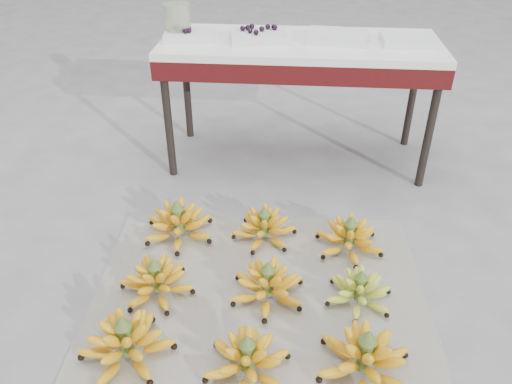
# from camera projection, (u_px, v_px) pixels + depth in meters

# --- Properties ---
(ground) EXTENTS (60.00, 60.00, 0.00)m
(ground) POSITION_uv_depth(u_px,v_px,m) (273.00, 290.00, 1.91)
(ground) COLOR slate
(ground) RESTS_ON ground
(newspaper_mat) EXTENTS (1.29, 1.10, 0.01)m
(newspaper_mat) POSITION_uv_depth(u_px,v_px,m) (259.00, 299.00, 1.87)
(newspaper_mat) COLOR silver
(newspaper_mat) RESTS_ON ground
(bunch_front_left) EXTENTS (0.32, 0.32, 0.19)m
(bunch_front_left) POSITION_uv_depth(u_px,v_px,m) (126.00, 343.00, 1.61)
(bunch_front_left) COLOR gold
(bunch_front_left) RESTS_ON newspaper_mat
(bunch_front_center) EXTENTS (0.36, 0.36, 0.17)m
(bunch_front_center) POSITION_uv_depth(u_px,v_px,m) (247.00, 360.00, 1.56)
(bunch_front_center) COLOR gold
(bunch_front_center) RESTS_ON newspaper_mat
(bunch_front_right) EXTENTS (0.37, 0.37, 0.19)m
(bunch_front_right) POSITION_uv_depth(u_px,v_px,m) (364.00, 358.00, 1.56)
(bunch_front_right) COLOR gold
(bunch_front_right) RESTS_ON newspaper_mat
(bunch_mid_left) EXTENTS (0.31, 0.31, 0.17)m
(bunch_mid_left) POSITION_uv_depth(u_px,v_px,m) (156.00, 281.00, 1.86)
(bunch_mid_left) COLOR gold
(bunch_mid_left) RESTS_ON newspaper_mat
(bunch_mid_center) EXTENTS (0.32, 0.32, 0.17)m
(bunch_mid_center) POSITION_uv_depth(u_px,v_px,m) (268.00, 285.00, 1.84)
(bunch_mid_center) COLOR gold
(bunch_mid_center) RESTS_ON newspaper_mat
(bunch_mid_right) EXTENTS (0.31, 0.31, 0.15)m
(bunch_mid_right) POSITION_uv_depth(u_px,v_px,m) (359.00, 291.00, 1.82)
(bunch_mid_right) COLOR #83AE31
(bunch_mid_right) RESTS_ON newspaper_mat
(bunch_back_left) EXTENTS (0.35, 0.35, 0.19)m
(bunch_back_left) POSITION_uv_depth(u_px,v_px,m) (179.00, 224.00, 2.15)
(bunch_back_left) COLOR gold
(bunch_back_left) RESTS_ON newspaper_mat
(bunch_back_center) EXTENTS (0.29, 0.29, 0.17)m
(bunch_back_center) POSITION_uv_depth(u_px,v_px,m) (264.00, 227.00, 2.14)
(bunch_back_center) COLOR gold
(bunch_back_center) RESTS_ON newspaper_mat
(bunch_back_right) EXTENTS (0.36, 0.36, 0.17)m
(bunch_back_right) POSITION_uv_depth(u_px,v_px,m) (349.00, 238.00, 2.07)
(bunch_back_right) COLOR gold
(bunch_back_right) RESTS_ON newspaper_mat
(vendor_table) EXTENTS (1.36, 0.54, 0.65)m
(vendor_table) POSITION_uv_depth(u_px,v_px,m) (300.00, 56.00, 2.47)
(vendor_table) COLOR black
(vendor_table) RESTS_ON ground
(tray_far_left) EXTENTS (0.26, 0.21, 0.06)m
(tray_far_left) POSITION_uv_depth(u_px,v_px,m) (189.00, 35.00, 2.44)
(tray_far_left) COLOR silver
(tray_far_left) RESTS_ON vendor_table
(tray_left) EXTENTS (0.30, 0.24, 0.07)m
(tray_left) POSITION_uv_depth(u_px,v_px,m) (258.00, 36.00, 2.41)
(tray_left) COLOR silver
(tray_left) RESTS_ON vendor_table
(tray_right) EXTENTS (0.30, 0.23, 0.04)m
(tray_right) POSITION_uv_depth(u_px,v_px,m) (338.00, 37.00, 2.41)
(tray_right) COLOR silver
(tray_right) RESTS_ON vendor_table
(tray_far_right) EXTENTS (0.25, 0.19, 0.04)m
(tray_far_right) POSITION_uv_depth(u_px,v_px,m) (408.00, 40.00, 2.37)
(tray_far_right) COLOR silver
(tray_far_right) RESTS_ON vendor_table
(glass_jar) EXTENTS (0.16, 0.16, 0.16)m
(glass_jar) POSITION_uv_depth(u_px,v_px,m) (177.00, 21.00, 2.42)
(glass_jar) COLOR beige
(glass_jar) RESTS_ON vendor_table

